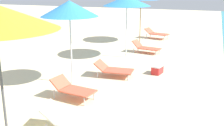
{
  "coord_description": "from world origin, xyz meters",
  "views": [
    {
      "loc": [
        3.77,
        3.38,
        3.19
      ],
      "look_at": [
        1.32,
        9.95,
        1.19
      ],
      "focal_mm": 44.52,
      "sensor_mm": 36.0,
      "label": 1
    }
  ],
  "objects": [
    {
      "name": "umbrella_fifth",
      "position": [
        0.11,
        15.0,
        2.49
      ],
      "size": [
        2.06,
        2.06,
        2.77
      ],
      "color": "silver",
      "rests_on": "ground"
    },
    {
      "name": "lounger_farthest_shoreside",
      "position": [
        0.48,
        19.85,
        0.33
      ],
      "size": [
        1.53,
        0.97,
        0.6
      ],
      "rotation": [
        0.0,
        0.0,
        -0.22
      ],
      "color": "#D8593F",
      "rests_on": "ground"
    },
    {
      "name": "cooler_box",
      "position": [
        1.93,
        13.09,
        0.16
      ],
      "size": [
        0.39,
        0.53,
        0.32
      ],
      "color": "red",
      "rests_on": "ground"
    },
    {
      "name": "umbrella_fourth",
      "position": [
        -0.53,
        11.13,
        2.45
      ],
      "size": [
        1.82,
        1.82,
        2.76
      ],
      "color": "silver",
      "rests_on": "ground"
    },
    {
      "name": "lounger_fourth_shoreside",
      "position": [
        0.52,
        12.23,
        0.27
      ],
      "size": [
        1.39,
        0.77,
        0.54
      ],
      "rotation": [
        0.0,
        0.0,
        0.08
      ],
      "color": "#D8593F",
      "rests_on": "ground"
    },
    {
      "name": "lounger_fifth_shoreside",
      "position": [
        0.75,
        16.11,
        0.27
      ],
      "size": [
        1.41,
        0.8,
        0.58
      ],
      "rotation": [
        0.0,
        0.0,
        -0.18
      ],
      "color": "#D8593F",
      "rests_on": "ground"
    },
    {
      "name": "lounger_fourth_inland",
      "position": [
        0.12,
        9.95,
        0.31
      ],
      "size": [
        1.35,
        0.77,
        0.59
      ],
      "rotation": [
        0.0,
        0.0,
        -0.15
      ],
      "color": "#D8593F",
      "rests_on": "ground"
    },
    {
      "name": "lounger_third_shoreside",
      "position": [
        1.01,
        8.33,
        0.31
      ],
      "size": [
        1.5,
        0.89,
        0.6
      ],
      "rotation": [
        0.0,
        0.0,
        0.18
      ],
      "color": "white",
      "rests_on": "ground"
    }
  ]
}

